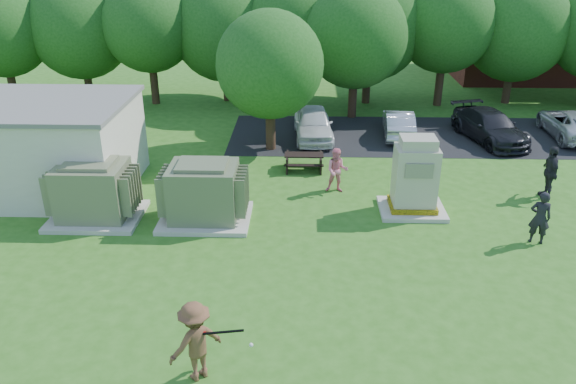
{
  "coord_description": "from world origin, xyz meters",
  "views": [
    {
      "loc": [
        0.49,
        -12.27,
        8.77
      ],
      "look_at": [
        0.0,
        4.0,
        1.3
      ],
      "focal_mm": 35.0,
      "sensor_mm": 36.0,
      "label": 1
    }
  ],
  "objects_px": {
    "car_silver_b": "(572,124)",
    "person_by_generator": "(540,218)",
    "car_white": "(313,123)",
    "person_walking_right": "(550,172)",
    "transformer_right": "(204,194)",
    "person_at_picnic": "(337,171)",
    "transformer_left": "(94,192)",
    "car_silver_a": "(399,123)",
    "car_dark": "(490,126)",
    "generator_cabinet": "(415,180)",
    "picnic_table": "(304,160)",
    "batter": "(196,341)"
  },
  "relations": [
    {
      "from": "car_silver_b",
      "to": "picnic_table",
      "type": "bearing_deg",
      "value": 21.78
    },
    {
      "from": "person_walking_right",
      "to": "car_dark",
      "type": "distance_m",
      "value": 6.21
    },
    {
      "from": "transformer_right",
      "to": "car_silver_a",
      "type": "bearing_deg",
      "value": 49.03
    },
    {
      "from": "picnic_table",
      "to": "person_at_picnic",
      "type": "distance_m",
      "value": 2.48
    },
    {
      "from": "person_at_picnic",
      "to": "car_silver_a",
      "type": "relative_size",
      "value": 0.45
    },
    {
      "from": "generator_cabinet",
      "to": "car_silver_b",
      "type": "height_order",
      "value": "generator_cabinet"
    },
    {
      "from": "person_at_picnic",
      "to": "car_dark",
      "type": "height_order",
      "value": "person_at_picnic"
    },
    {
      "from": "transformer_right",
      "to": "car_white",
      "type": "height_order",
      "value": "transformer_right"
    },
    {
      "from": "car_white",
      "to": "person_walking_right",
      "type": "bearing_deg",
      "value": -39.87
    },
    {
      "from": "car_silver_b",
      "to": "person_by_generator",
      "type": "bearing_deg",
      "value": 64.48
    },
    {
      "from": "person_by_generator",
      "to": "car_silver_b",
      "type": "bearing_deg",
      "value": -102.43
    },
    {
      "from": "car_silver_b",
      "to": "car_white",
      "type": "bearing_deg",
      "value": 4.8
    },
    {
      "from": "person_by_generator",
      "to": "car_silver_b",
      "type": "distance_m",
      "value": 11.62
    },
    {
      "from": "generator_cabinet",
      "to": "person_at_picnic",
      "type": "relative_size",
      "value": 1.6
    },
    {
      "from": "batter",
      "to": "person_walking_right",
      "type": "height_order",
      "value": "person_walking_right"
    },
    {
      "from": "transformer_left",
      "to": "transformer_right",
      "type": "bearing_deg",
      "value": 0.0
    },
    {
      "from": "generator_cabinet",
      "to": "car_silver_b",
      "type": "bearing_deg",
      "value": 42.74
    },
    {
      "from": "person_by_generator",
      "to": "car_white",
      "type": "xyz_separation_m",
      "value": [
        -6.87,
        9.71,
        -0.14
      ]
    },
    {
      "from": "person_at_picnic",
      "to": "car_dark",
      "type": "distance_m",
      "value": 9.52
    },
    {
      "from": "transformer_left",
      "to": "person_walking_right",
      "type": "distance_m",
      "value": 16.06
    },
    {
      "from": "generator_cabinet",
      "to": "picnic_table",
      "type": "bearing_deg",
      "value": 135.63
    },
    {
      "from": "car_silver_a",
      "to": "car_silver_b",
      "type": "xyz_separation_m",
      "value": [
        8.19,
        0.13,
        0.02
      ]
    },
    {
      "from": "person_walking_right",
      "to": "car_silver_a",
      "type": "relative_size",
      "value": 0.52
    },
    {
      "from": "person_walking_right",
      "to": "car_silver_b",
      "type": "bearing_deg",
      "value": 153.8
    },
    {
      "from": "person_at_picnic",
      "to": "car_dark",
      "type": "bearing_deg",
      "value": 42.84
    },
    {
      "from": "picnic_table",
      "to": "car_dark",
      "type": "xyz_separation_m",
      "value": [
        8.62,
        3.88,
        0.26
      ]
    },
    {
      "from": "transformer_right",
      "to": "transformer_left",
      "type": "bearing_deg",
      "value": 180.0
    },
    {
      "from": "car_silver_b",
      "to": "transformer_left",
      "type": "bearing_deg",
      "value": 26.9
    },
    {
      "from": "person_by_generator",
      "to": "person_at_picnic",
      "type": "distance_m",
      "value": 7.07
    },
    {
      "from": "picnic_table",
      "to": "car_white",
      "type": "height_order",
      "value": "car_white"
    },
    {
      "from": "person_by_generator",
      "to": "person_walking_right",
      "type": "distance_m",
      "value": 3.81
    },
    {
      "from": "batter",
      "to": "person_walking_right",
      "type": "relative_size",
      "value": 0.97
    },
    {
      "from": "person_walking_right",
      "to": "car_white",
      "type": "relative_size",
      "value": 0.46
    },
    {
      "from": "car_silver_a",
      "to": "car_dark",
      "type": "xyz_separation_m",
      "value": [
        4.14,
        -0.52,
        0.07
      ]
    },
    {
      "from": "transformer_left",
      "to": "transformer_right",
      "type": "height_order",
      "value": "same"
    },
    {
      "from": "generator_cabinet",
      "to": "person_at_picnic",
      "type": "xyz_separation_m",
      "value": [
        -2.55,
        1.58,
        -0.34
      ]
    },
    {
      "from": "transformer_left",
      "to": "car_silver_b",
      "type": "distance_m",
      "value": 21.67
    },
    {
      "from": "person_walking_right",
      "to": "transformer_right",
      "type": "bearing_deg",
      "value": -76.97
    },
    {
      "from": "batter",
      "to": "person_walking_right",
      "type": "xyz_separation_m",
      "value": [
        11.15,
        9.61,
        0.03
      ]
    },
    {
      "from": "transformer_right",
      "to": "batter",
      "type": "relative_size",
      "value": 1.59
    },
    {
      "from": "transformer_left",
      "to": "person_by_generator",
      "type": "height_order",
      "value": "transformer_left"
    },
    {
      "from": "generator_cabinet",
      "to": "picnic_table",
      "type": "height_order",
      "value": "generator_cabinet"
    },
    {
      "from": "transformer_left",
      "to": "transformer_right",
      "type": "relative_size",
      "value": 1.0
    },
    {
      "from": "person_at_picnic",
      "to": "batter",
      "type": "bearing_deg",
      "value": -105.72
    },
    {
      "from": "transformer_right",
      "to": "car_dark",
      "type": "relative_size",
      "value": 0.63
    },
    {
      "from": "transformer_right",
      "to": "person_at_picnic",
      "type": "relative_size",
      "value": 1.77
    },
    {
      "from": "batter",
      "to": "person_walking_right",
      "type": "bearing_deg",
      "value": -177.2
    },
    {
      "from": "transformer_left",
      "to": "person_at_picnic",
      "type": "distance_m",
      "value": 8.58
    },
    {
      "from": "person_by_generator",
      "to": "car_dark",
      "type": "bearing_deg",
      "value": -82.68
    },
    {
      "from": "transformer_right",
      "to": "generator_cabinet",
      "type": "distance_m",
      "value": 7.13
    }
  ]
}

